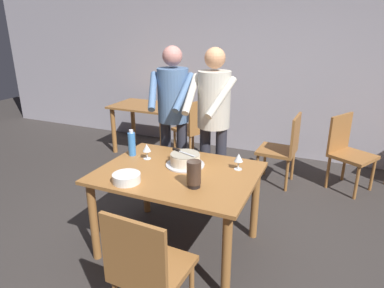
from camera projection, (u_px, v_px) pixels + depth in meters
ground_plane at (179, 246)px, 3.12m from camera, size 14.00×14.00×0.00m
back_wall at (258, 64)px, 5.05m from camera, size 10.00×0.12×2.70m
main_dining_table at (178, 183)px, 2.91m from camera, size 1.31×1.00×0.75m
cake_on_platter at (185, 160)px, 2.97m from camera, size 0.34×0.34×0.11m
cake_knife at (179, 151)px, 3.00m from camera, size 0.26×0.12×0.02m
plate_stack at (127, 178)px, 2.66m from camera, size 0.22×0.22×0.07m
wine_glass_near at (239, 158)px, 2.87m from camera, size 0.08×0.08×0.14m
wine_glass_far at (147, 148)px, 3.10m from camera, size 0.08×0.08×0.14m
water_bottle at (132, 144)px, 3.18m from camera, size 0.07×0.07×0.25m
hurricane_lamp at (194, 174)px, 2.56m from camera, size 0.11×0.11×0.21m
person_cutting_cake at (213, 115)px, 3.36m from camera, size 0.47×0.56×1.72m
person_standing_beside at (173, 110)px, 3.55m from camera, size 0.46×0.57×1.72m
chair_near_side at (147, 267)px, 2.12m from camera, size 0.46×0.46×0.90m
background_table at (146, 115)px, 5.28m from camera, size 1.00×0.70×0.74m
background_chair_0 at (195, 126)px, 5.01m from camera, size 0.59×0.59×0.90m
background_chair_1 at (283, 147)px, 4.18m from camera, size 0.46×0.46×0.90m
background_chair_2 at (348, 150)px, 4.10m from camera, size 0.60×0.60×0.90m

